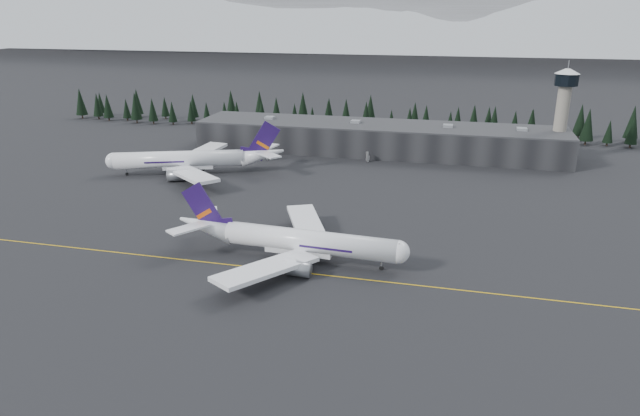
% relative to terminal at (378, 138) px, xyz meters
% --- Properties ---
extents(ground, '(1400.00, 1400.00, 0.00)m').
position_rel_terminal_xyz_m(ground, '(0.00, -125.00, -6.30)').
color(ground, black).
rests_on(ground, ground).
extents(taxiline, '(400.00, 0.40, 0.02)m').
position_rel_terminal_xyz_m(taxiline, '(0.00, -127.00, -6.29)').
color(taxiline, gold).
rests_on(taxiline, ground).
extents(terminal, '(160.00, 30.00, 12.60)m').
position_rel_terminal_xyz_m(terminal, '(0.00, 0.00, 0.00)').
color(terminal, black).
rests_on(terminal, ground).
extents(control_tower, '(10.00, 10.00, 37.70)m').
position_rel_terminal_xyz_m(control_tower, '(75.00, 3.00, 17.11)').
color(control_tower, gray).
rests_on(control_tower, ground).
extents(treeline, '(360.00, 20.00, 15.00)m').
position_rel_terminal_xyz_m(treeline, '(0.00, 37.00, 1.20)').
color(treeline, black).
rests_on(treeline, ground).
extents(mountain_ridge, '(4400.00, 900.00, 420.00)m').
position_rel_terminal_xyz_m(mountain_ridge, '(0.00, 875.00, -6.30)').
color(mountain_ridge, white).
rests_on(mountain_ridge, ground).
extents(jet_main, '(61.72, 56.87, 18.14)m').
position_rel_terminal_xyz_m(jet_main, '(-4.23, -119.54, -1.18)').
color(jet_main, white).
rests_on(jet_main, ground).
extents(jet_parked, '(65.79, 58.89, 20.00)m').
position_rel_terminal_xyz_m(jet_parked, '(-62.62, -52.01, -0.66)').
color(jet_parked, white).
rests_on(jet_parked, ground).
extents(gse_vehicle_a, '(3.75, 5.18, 1.31)m').
position_rel_terminal_xyz_m(gse_vehicle_a, '(-42.02, -25.70, -5.65)').
color(gse_vehicle_a, white).
rests_on(gse_vehicle_a, ground).
extents(gse_vehicle_b, '(4.72, 3.59, 1.50)m').
position_rel_terminal_xyz_m(gse_vehicle_b, '(-1.12, -18.22, -5.55)').
color(gse_vehicle_b, '#BDBDBF').
rests_on(gse_vehicle_b, ground).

